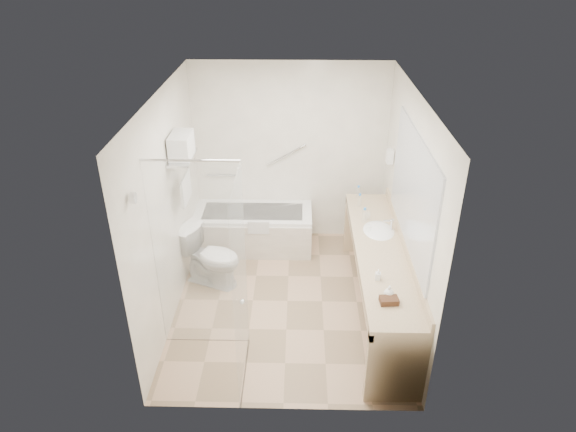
{
  "coord_description": "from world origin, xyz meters",
  "views": [
    {
      "loc": [
        0.12,
        -4.91,
        3.85
      ],
      "look_at": [
        0.0,
        0.3,
        1.0
      ],
      "focal_mm": 32.0,
      "sensor_mm": 36.0,
      "label": 1
    }
  ],
  "objects_px": {
    "water_bottle_left": "(360,200)",
    "bathtub": "(254,229)",
    "vanity_counter": "(379,265)",
    "toilet": "(211,257)",
    "amenity_basket": "(389,300)"
  },
  "relations": [
    {
      "from": "bathtub",
      "to": "vanity_counter",
      "type": "bearing_deg",
      "value": -42.35
    },
    {
      "from": "amenity_basket",
      "to": "water_bottle_left",
      "type": "relative_size",
      "value": 1.0
    },
    {
      "from": "bathtub",
      "to": "water_bottle_left",
      "type": "bearing_deg",
      "value": -15.18
    },
    {
      "from": "bathtub",
      "to": "amenity_basket",
      "type": "bearing_deg",
      "value": -57.75
    },
    {
      "from": "bathtub",
      "to": "vanity_counter",
      "type": "relative_size",
      "value": 0.59
    },
    {
      "from": "bathtub",
      "to": "toilet",
      "type": "distance_m",
      "value": 0.98
    },
    {
      "from": "water_bottle_left",
      "to": "bathtub",
      "type": "bearing_deg",
      "value": 164.82
    },
    {
      "from": "water_bottle_left",
      "to": "amenity_basket",
      "type": "bearing_deg",
      "value": -87.64
    },
    {
      "from": "amenity_basket",
      "to": "water_bottle_left",
      "type": "bearing_deg",
      "value": 92.36
    },
    {
      "from": "toilet",
      "to": "bathtub",
      "type": "bearing_deg",
      "value": -5.28
    },
    {
      "from": "amenity_basket",
      "to": "water_bottle_left",
      "type": "distance_m",
      "value": 1.96
    },
    {
      "from": "amenity_basket",
      "to": "toilet",
      "type": "bearing_deg",
      "value": 142.63
    },
    {
      "from": "toilet",
      "to": "water_bottle_left",
      "type": "relative_size",
      "value": 4.43
    },
    {
      "from": "bathtub",
      "to": "water_bottle_left",
      "type": "xyz_separation_m",
      "value": [
        1.39,
        -0.38,
        0.65
      ]
    },
    {
      "from": "bathtub",
      "to": "vanity_counter",
      "type": "xyz_separation_m",
      "value": [
        1.52,
        -1.39,
        0.36
      ]
    }
  ]
}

